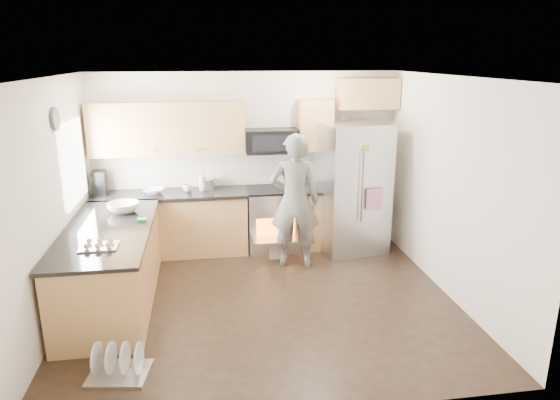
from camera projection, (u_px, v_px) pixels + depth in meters
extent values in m
plane|color=black|center=(263.00, 301.00, 5.95)|extent=(4.50, 4.50, 0.00)
cube|color=white|center=(247.00, 160.00, 7.49)|extent=(4.50, 0.04, 2.60)
cube|color=white|center=(294.00, 269.00, 3.69)|extent=(4.50, 0.04, 2.60)
cube|color=white|center=(51.00, 205.00, 5.26)|extent=(0.04, 4.00, 2.60)
cube|color=white|center=(450.00, 188.00, 5.92)|extent=(0.04, 4.00, 2.60)
cube|color=white|center=(261.00, 77.00, 5.22)|extent=(4.50, 4.00, 0.04)
cube|color=white|center=(73.00, 162.00, 6.14)|extent=(0.04, 1.00, 1.00)
cylinder|color=#F8E1C6|center=(321.00, 74.00, 6.40)|extent=(0.14, 0.14, 0.02)
cylinder|color=#474754|center=(55.00, 119.00, 5.45)|extent=(0.03, 0.26, 0.26)
cube|color=#BF804C|center=(173.00, 225.00, 7.28)|extent=(2.15, 0.60, 0.87)
cube|color=black|center=(171.00, 194.00, 7.14)|extent=(2.19, 0.64, 0.04)
cube|color=#BF804C|center=(315.00, 218.00, 7.59)|extent=(0.50, 0.60, 0.87)
cube|color=black|center=(316.00, 188.00, 7.45)|extent=(0.54, 0.64, 0.04)
cube|color=#BF804C|center=(168.00, 128.00, 7.02)|extent=(2.16, 0.33, 0.74)
cube|color=#BF804C|center=(315.00, 125.00, 7.33)|extent=(0.50, 0.33, 0.74)
cube|color=#BF804C|center=(367.00, 93.00, 7.32)|extent=(0.90, 0.33, 0.44)
imported|color=white|center=(153.00, 191.00, 7.10)|extent=(0.30, 0.30, 0.07)
imported|color=silver|center=(202.00, 181.00, 7.22)|extent=(0.11, 0.11, 0.28)
imported|color=silver|center=(187.00, 188.00, 7.20)|extent=(0.14, 0.14, 0.11)
cylinder|color=#B7B7BC|center=(207.00, 184.00, 7.34)|extent=(0.22, 0.22, 0.15)
cube|color=black|center=(99.00, 183.00, 7.00)|extent=(0.18, 0.22, 0.34)
cylinder|color=#B7B7BC|center=(326.00, 185.00, 7.42)|extent=(0.09, 0.09, 0.08)
cube|color=#BF804C|center=(112.00, 268.00, 5.81)|extent=(0.90, 2.30, 0.87)
cube|color=black|center=(108.00, 230.00, 5.68)|extent=(0.96, 2.36, 0.04)
imported|color=white|center=(123.00, 207.00, 6.25)|extent=(0.39, 0.39, 0.12)
cube|color=green|center=(142.00, 220.00, 5.92)|extent=(0.10, 0.07, 0.03)
cube|color=#B7B7BC|center=(99.00, 244.00, 5.10)|extent=(0.38, 0.29, 0.08)
cube|color=#B7B7BC|center=(273.00, 220.00, 7.47)|extent=(0.76, 0.62, 0.90)
cube|color=black|center=(273.00, 190.00, 7.34)|extent=(0.76, 0.60, 0.03)
cube|color=orange|center=(276.00, 230.00, 7.19)|extent=(0.56, 0.02, 0.34)
cube|color=#B7B7BC|center=(278.00, 239.00, 7.05)|extent=(0.70, 0.34, 0.03)
cube|color=white|center=(278.00, 250.00, 7.04)|extent=(0.24, 0.03, 0.28)
cube|color=black|center=(271.00, 141.00, 7.26)|extent=(0.76, 0.40, 0.34)
cube|color=#B7B7BC|center=(353.00, 188.00, 7.28)|extent=(1.04, 0.87, 1.90)
cylinder|color=#B7B7BC|center=(359.00, 186.00, 6.89)|extent=(0.02, 0.02, 1.03)
cylinder|color=#B7B7BC|center=(363.00, 186.00, 6.89)|extent=(0.02, 0.02, 1.03)
cube|color=pink|center=(374.00, 199.00, 6.98)|extent=(0.25, 0.05, 0.31)
cube|color=#808ACC|center=(349.00, 164.00, 6.78)|extent=(0.18, 0.04, 0.23)
imported|color=slate|center=(295.00, 201.00, 6.73)|extent=(0.75, 0.56, 1.85)
cube|color=#B7B7BC|center=(120.00, 374.00, 4.57)|extent=(0.59, 0.50, 0.03)
cylinder|color=silver|center=(97.00, 358.00, 4.52)|extent=(0.06, 0.30, 0.30)
cylinder|color=silver|center=(111.00, 358.00, 4.52)|extent=(0.06, 0.30, 0.30)
cylinder|color=silver|center=(125.00, 358.00, 4.52)|extent=(0.06, 0.30, 0.30)
cylinder|color=silver|center=(139.00, 358.00, 4.52)|extent=(0.06, 0.30, 0.30)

